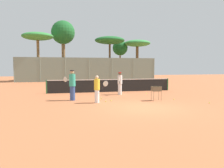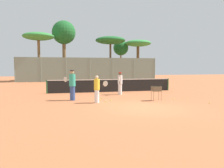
{
  "view_description": "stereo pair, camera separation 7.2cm",
  "coord_description": "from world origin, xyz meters",
  "px_view_note": "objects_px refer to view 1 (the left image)",
  "views": [
    {
      "loc": [
        -4.24,
        -10.52,
        2.14
      ],
      "look_at": [
        -0.91,
        3.19,
        1.0
      ],
      "focal_mm": 35.0,
      "sensor_mm": 36.0,
      "label": 1
    },
    {
      "loc": [
        -4.17,
        -10.54,
        2.14
      ],
      "look_at": [
        -0.91,
        3.19,
        1.0
      ],
      "focal_mm": 35.0,
      "sensor_mm": 36.0,
      "label": 2
    }
  ],
  "objects_px": {
    "player_white_outfit": "(72,85)",
    "ball_cart": "(156,90)",
    "tennis_net": "(111,85)",
    "parked_car": "(55,76)",
    "player_yellow_shirt": "(120,83)",
    "player_red_cap": "(97,89)"
  },
  "relations": [
    {
      "from": "tennis_net",
      "to": "player_red_cap",
      "type": "height_order",
      "value": "player_red_cap"
    },
    {
      "from": "player_white_outfit",
      "to": "player_red_cap",
      "type": "distance_m",
      "value": 1.9
    },
    {
      "from": "tennis_net",
      "to": "parked_car",
      "type": "bearing_deg",
      "value": 105.97
    },
    {
      "from": "ball_cart",
      "to": "parked_car",
      "type": "relative_size",
      "value": 0.21
    },
    {
      "from": "parked_car",
      "to": "ball_cart",
      "type": "bearing_deg",
      "value": -73.6
    },
    {
      "from": "tennis_net",
      "to": "parked_car",
      "type": "xyz_separation_m",
      "value": [
        -4.82,
        16.82,
        0.1
      ]
    },
    {
      "from": "player_yellow_shirt",
      "to": "tennis_net",
      "type": "bearing_deg",
      "value": -152.82
    },
    {
      "from": "player_yellow_shirt",
      "to": "ball_cart",
      "type": "xyz_separation_m",
      "value": [
        1.45,
        -3.33,
        -0.22
      ]
    },
    {
      "from": "player_white_outfit",
      "to": "ball_cart",
      "type": "relative_size",
      "value": 2.13
    },
    {
      "from": "player_red_cap",
      "to": "parked_car",
      "type": "relative_size",
      "value": 0.38
    },
    {
      "from": "player_yellow_shirt",
      "to": "parked_car",
      "type": "bearing_deg",
      "value": -144.57
    },
    {
      "from": "player_white_outfit",
      "to": "ball_cart",
      "type": "xyz_separation_m",
      "value": [
        5.13,
        -1.31,
        -0.32
      ]
    },
    {
      "from": "ball_cart",
      "to": "player_yellow_shirt",
      "type": "bearing_deg",
      "value": 113.55
    },
    {
      "from": "player_red_cap",
      "to": "ball_cart",
      "type": "height_order",
      "value": "player_red_cap"
    },
    {
      "from": "tennis_net",
      "to": "player_yellow_shirt",
      "type": "relative_size",
      "value": 6.21
    },
    {
      "from": "player_red_cap",
      "to": "ball_cart",
      "type": "relative_size",
      "value": 1.8
    },
    {
      "from": "player_yellow_shirt",
      "to": "parked_car",
      "type": "relative_size",
      "value": 0.4
    },
    {
      "from": "player_white_outfit",
      "to": "player_yellow_shirt",
      "type": "xyz_separation_m",
      "value": [
        3.68,
        2.01,
        -0.11
      ]
    },
    {
      "from": "ball_cart",
      "to": "parked_car",
      "type": "distance_m",
      "value": 23.0
    },
    {
      "from": "player_yellow_shirt",
      "to": "ball_cart",
      "type": "bearing_deg",
      "value": 43.91
    },
    {
      "from": "tennis_net",
      "to": "player_yellow_shirt",
      "type": "bearing_deg",
      "value": -83.18
    },
    {
      "from": "player_white_outfit",
      "to": "ball_cart",
      "type": "bearing_deg",
      "value": -152.53
    }
  ]
}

